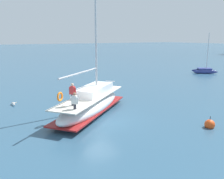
% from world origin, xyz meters
% --- Properties ---
extents(ground_plane, '(400.00, 400.00, 0.00)m').
position_xyz_m(ground_plane, '(0.00, 0.00, 0.00)').
color(ground_plane, '#2D516B').
extents(main_sailboat, '(7.88, 8.99, 12.17)m').
position_xyz_m(main_sailboat, '(-1.89, 0.29, 0.90)').
color(main_sailboat, silver).
rests_on(main_sailboat, ground).
extents(moored_sloop_far, '(3.93, 4.34, 6.82)m').
position_xyz_m(moored_sloop_far, '(-12.20, 27.11, 0.52)').
color(moored_sloop_far, navy).
rests_on(moored_sloop_far, ground).
extents(seagull, '(0.96, 0.47, 0.16)m').
position_xyz_m(seagull, '(-7.79, -4.74, 0.18)').
color(seagull, silver).
rests_on(seagull, ground).
extents(mooring_buoy, '(0.71, 0.71, 0.95)m').
position_xyz_m(mooring_buoy, '(5.15, 5.91, 0.21)').
color(mooring_buoy, '#EA4C19').
rests_on(mooring_buoy, ground).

